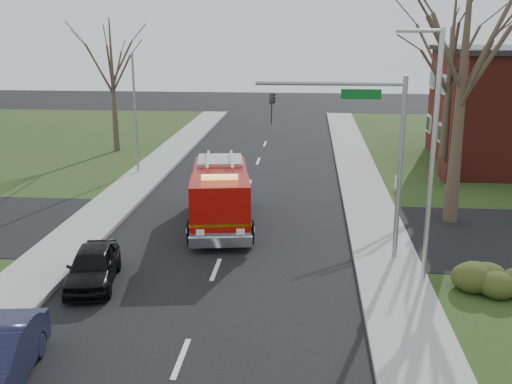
{
  "coord_description": "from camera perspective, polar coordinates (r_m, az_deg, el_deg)",
  "views": [
    {
      "loc": [
        3.19,
        -19.75,
        8.42
      ],
      "look_at": [
        1.15,
        3.36,
        2.0
      ],
      "focal_mm": 42.0,
      "sensor_mm": 36.0,
      "label": 1
    }
  ],
  "objects": [
    {
      "name": "streetlight_pole",
      "position": [
        20.02,
        16.35,
        3.7
      ],
      "size": [
        1.48,
        0.16,
        8.4
      ],
      "color": "#B7BABF",
      "rests_on": "ground"
    },
    {
      "name": "hedge_corner",
      "position": [
        21.13,
        20.77,
        -7.37
      ],
      "size": [
        2.8,
        2.0,
        0.9
      ],
      "primitive_type": "ellipsoid",
      "color": "#344017",
      "rests_on": "lawn_right"
    },
    {
      "name": "bare_tree_near",
      "position": [
        26.53,
        19.27,
        12.46
      ],
      "size": [
        6.0,
        6.0,
        12.0
      ],
      "color": "#362B20",
      "rests_on": "ground"
    },
    {
      "name": "utility_pole_far",
      "position": [
        35.54,
        -11.43,
        7.21
      ],
      "size": [
        0.14,
        0.14,
        7.0
      ],
      "primitive_type": "cylinder",
      "color": "gray",
      "rests_on": "ground"
    },
    {
      "name": "parked_car_maroon",
      "position": [
        21.03,
        -15.28,
        -6.8
      ],
      "size": [
        2.15,
        4.0,
        1.29
      ],
      "primitive_type": "imported",
      "rotation": [
        0.0,
        0.0,
        0.17
      ],
      "color": "black",
      "rests_on": "ground"
    },
    {
      "name": "ground",
      "position": [
        21.7,
        -3.85,
        -7.39
      ],
      "size": [
        120.0,
        120.0,
        0.0
      ],
      "primitive_type": "plane",
      "color": "black",
      "rests_on": "ground"
    },
    {
      "name": "bare_tree_far",
      "position": [
        35.67,
        18.06,
        11.63
      ],
      "size": [
        5.25,
        5.25,
        10.5
      ],
      "color": "#362B20",
      "rests_on": "ground"
    },
    {
      "name": "fire_engine",
      "position": [
        25.94,
        -3.42,
        -0.53
      ],
      "size": [
        3.51,
        7.28,
        2.82
      ],
      "rotation": [
        0.0,
        0.0,
        0.15
      ],
      "color": "#990B07",
      "rests_on": "ground"
    },
    {
      "name": "traffic_signal_mast",
      "position": [
        21.66,
        10.36,
        5.35
      ],
      "size": [
        5.29,
        0.18,
        6.8
      ],
      "color": "gray",
      "rests_on": "ground"
    },
    {
      "name": "sidewalk_left",
      "position": [
        23.41,
        -19.12,
        -6.31
      ],
      "size": [
        2.4,
        80.0,
        0.15
      ],
      "primitive_type": "cube",
      "color": "gray",
      "rests_on": "ground"
    },
    {
      "name": "health_center_sign",
      "position": [
        33.91,
        17.36,
        1.91
      ],
      "size": [
        0.12,
        2.0,
        1.4
      ],
      "color": "#41120F",
      "rests_on": "ground"
    },
    {
      "name": "bare_tree_left",
      "position": [
        41.98,
        -13.55,
        11.15
      ],
      "size": [
        4.5,
        4.5,
        9.0
      ],
      "color": "#362B20",
      "rests_on": "ground"
    },
    {
      "name": "sidewalk_right",
      "position": [
        21.65,
        12.74,
        -7.61
      ],
      "size": [
        2.4,
        80.0,
        0.15
      ],
      "primitive_type": "cube",
      "color": "gray",
      "rests_on": "ground"
    }
  ]
}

